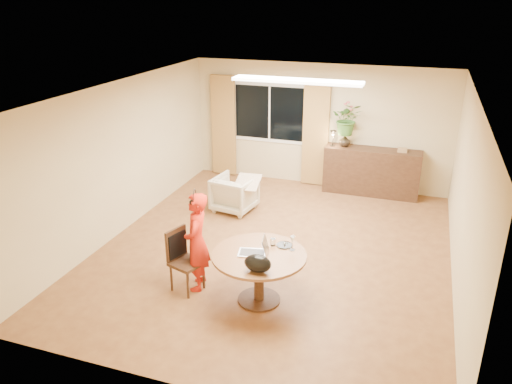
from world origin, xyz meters
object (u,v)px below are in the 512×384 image
at_px(dining_chair, 187,261).
at_px(child, 197,242).
at_px(dining_table, 259,264).
at_px(sideboard, 371,172).
at_px(armchair, 235,194).

xyz_separation_m(dining_chair, child, (0.11, 0.12, 0.27)).
bearing_deg(dining_table, sideboard, 77.74).
relative_size(dining_chair, sideboard, 0.47).
bearing_deg(armchair, child, 108.66).
bearing_deg(armchair, sideboard, -135.72).
relative_size(dining_table, dining_chair, 1.40).
bearing_deg(sideboard, dining_chair, -113.99).
xyz_separation_m(dining_chair, armchair, (-0.37, 2.81, -0.11)).
bearing_deg(dining_chair, child, 64.31).
bearing_deg(dining_table, child, 176.65).
bearing_deg(dining_table, dining_chair, -176.53).
height_order(dining_table, child, child).
relative_size(dining_chair, child, 0.63).
bearing_deg(dining_chair, dining_table, 21.71).
bearing_deg(armchair, dining_chair, 105.99).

